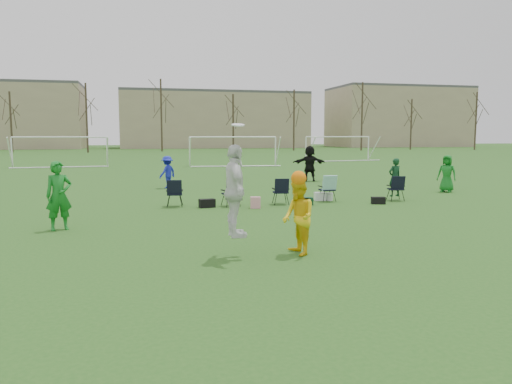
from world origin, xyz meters
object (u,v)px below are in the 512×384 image
object	(u,v)px
fielder_black	(310,163)
goal_mid	(233,143)
center_contest	(264,202)
fielder_blue	(167,172)
fielder_green_near	(59,196)
goal_left	(60,143)
fielder_green_far	(447,173)
goal_right	(338,142)

from	to	relation	value
fielder_black	goal_mid	xyz separation A→B (m)	(-1.36, 15.41, 0.94)
center_contest	fielder_blue	bearing A→B (deg)	94.46
fielder_green_near	goal_left	size ratio (longest dim) A/B	0.25
fielder_blue	fielder_green_far	xyz separation A→B (m)	(12.10, -4.61, 0.06)
fielder_blue	goal_mid	distance (m)	18.49
fielder_black	center_contest	xyz separation A→B (m)	(-6.77, -16.23, 0.16)
goal_left	fielder_black	bearing A→B (deg)	-53.58
fielder_black	goal_right	bearing A→B (deg)	-109.95
center_contest	goal_left	bearing A→B (deg)	104.33
fielder_black	goal_mid	world-z (taller)	goal_mid
goal_mid	fielder_blue	bearing A→B (deg)	-106.73
fielder_green_near	center_contest	world-z (taller)	center_contest
goal_mid	fielder_green_far	bearing A→B (deg)	-71.72
goal_left	goal_mid	distance (m)	14.14
fielder_blue	fielder_black	xyz separation A→B (m)	(7.89, 1.85, 0.21)
fielder_green_near	fielder_blue	size ratio (longest dim) A/B	1.20
fielder_green_far	fielder_green_near	bearing A→B (deg)	-112.32
fielder_black	goal_left	bearing A→B (deg)	-42.10
fielder_green_near	fielder_black	world-z (taller)	fielder_black
fielder_blue	goal_left	distance (m)	20.69
fielder_green_far	goal_left	bearing A→B (deg)	177.13
fielder_black	fielder_blue	bearing A→B (deg)	19.68
goal_left	goal_right	xyz separation A→B (m)	(26.00, 4.00, 0.00)
fielder_blue	goal_right	world-z (taller)	goal_right
fielder_black	goal_left	xyz separation A→B (m)	(-15.36, 17.41, 0.94)
fielder_green_near	goal_right	distance (m)	40.08
fielder_green_near	center_contest	bearing A→B (deg)	-61.54
fielder_green_far	fielder_black	size ratio (longest dim) A/B	0.84
fielder_black	goal_right	world-z (taller)	goal_right
goal_mid	fielder_black	bearing A→B (deg)	-80.97
fielder_blue	goal_mid	size ratio (longest dim) A/B	0.21
fielder_green_near	goal_left	distance (m)	29.78
goal_left	goal_right	bearing A→B (deg)	3.75
goal_left	goal_mid	bearing A→B (deg)	-13.13
center_contest	goal_right	xyz separation A→B (m)	(17.41, 37.63, 0.78)
center_contest	fielder_green_near	bearing A→B (deg)	137.92
fielder_black	goal_mid	distance (m)	15.49
goal_left	fielder_green_far	bearing A→B (deg)	-55.65
fielder_green_far	center_contest	distance (m)	14.70
fielder_black	goal_right	size ratio (longest dim) A/B	0.27
fielder_blue	goal_left	xyz separation A→B (m)	(-7.47, 19.26, 1.15)
fielder_green_near	fielder_green_far	distance (m)	16.55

